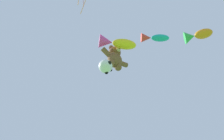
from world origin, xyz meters
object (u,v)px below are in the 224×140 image
object	(u,v)px
teddy_bear_kite	(115,58)
soccer_ball_kite	(106,66)
fish_kite_goldfin	(115,43)
fish_kite_teal	(153,38)
fish_kite_tangerine	(197,35)

from	to	relation	value
teddy_bear_kite	soccer_ball_kite	world-z (taller)	teddy_bear_kite
teddy_bear_kite	fish_kite_goldfin	xyz separation A→B (m)	(-0.47, -0.60, 0.48)
fish_kite_teal	fish_kite_tangerine	world-z (taller)	fish_kite_tangerine
teddy_bear_kite	fish_kite_goldfin	distance (m)	0.91
fish_kite_goldfin	fish_kite_teal	distance (m)	2.61
soccer_ball_kite	fish_kite_goldfin	distance (m)	2.33
fish_kite_teal	fish_kite_tangerine	bearing A→B (deg)	-43.26
soccer_ball_kite	fish_kite_goldfin	size ratio (longest dim) A/B	0.35
teddy_bear_kite	fish_kite_tangerine	size ratio (longest dim) A/B	1.12
soccer_ball_kite	fish_kite_teal	size ratio (longest dim) A/B	0.47
fish_kite_teal	fish_kite_tangerine	distance (m)	2.78
fish_kite_goldfin	fish_kite_tangerine	bearing A→B (deg)	-40.62
fish_kite_goldfin	fish_kite_tangerine	world-z (taller)	fish_kite_tangerine
soccer_ball_kite	fish_kite_goldfin	bearing A→B (deg)	-59.90
soccer_ball_kite	fish_kite_goldfin	xyz separation A→B (m)	(0.29, -0.50, 2.26)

